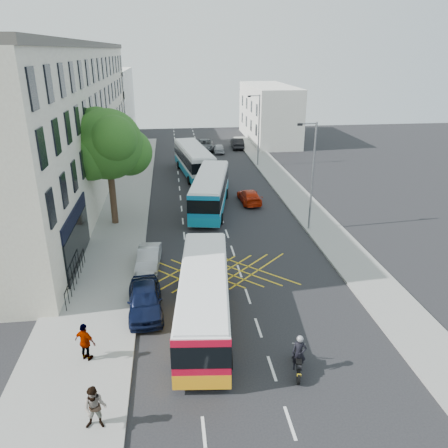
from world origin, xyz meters
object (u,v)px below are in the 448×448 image
object	(u,v)px
motorbike	(299,355)
pedestrian_near	(95,408)
bus_near	(204,298)
red_hatchback	(249,196)
street_tree	(108,145)
pedestrian_far	(85,342)
parked_car_blue	(145,299)
distant_car_grey	(204,145)
parked_car_silver	(149,258)
distant_car_dark	(237,143)
distant_car_silver	(219,148)
lamp_far	(258,127)
bus_mid	(210,191)
lamp_near	(312,171)
bus_far	(194,160)

from	to	relation	value
motorbike	pedestrian_near	world-z (taller)	pedestrian_near
bus_near	red_hatchback	distance (m)	19.04
street_tree	pedestrian_near	distance (m)	21.13
pedestrian_far	red_hatchback	bearing A→B (deg)	-87.89
bus_near	parked_car_blue	xyz separation A→B (m)	(-2.98, 1.43, -0.75)
distant_car_grey	parked_car_silver	bearing A→B (deg)	-96.42
parked_car_blue	red_hatchback	xyz separation A→B (m)	(8.53, 16.76, -0.15)
distant_car_dark	bus_near	bearing A→B (deg)	81.06
distant_car_silver	distant_car_dark	world-z (taller)	distant_car_dark
lamp_far	motorbike	bearing A→B (deg)	-98.28
lamp_far	parked_car_silver	bearing A→B (deg)	-115.47
distant_car_silver	distant_car_grey	bearing A→B (deg)	-42.79
lamp_far	red_hatchback	bearing A→B (deg)	-104.02
parked_car_silver	bus_near	bearing A→B (deg)	-61.65
motorbike	red_hatchback	world-z (taller)	motorbike
street_tree	bus_near	world-z (taller)	street_tree
parked_car_blue	distant_car_grey	size ratio (longest dim) A/B	0.86
distant_car_silver	pedestrian_far	bearing A→B (deg)	78.92
street_tree	bus_mid	distance (m)	9.55
motorbike	red_hatchback	size ratio (longest dim) A/B	0.50
lamp_near	bus_far	size ratio (longest dim) A/B	0.72
street_tree	distant_car_silver	distance (m)	27.59
parked_car_silver	red_hatchback	world-z (taller)	parked_car_silver
lamp_near	distant_car_dark	distance (m)	30.43
motorbike	distant_car_silver	world-z (taller)	motorbike
motorbike	pedestrian_near	xyz separation A→B (m)	(-8.05, -2.13, 0.16)
street_tree	pedestrian_far	bearing A→B (deg)	-88.15
lamp_far	distant_car_silver	bearing A→B (deg)	115.90
lamp_far	bus_mid	bearing A→B (deg)	-115.86
bus_near	bus_far	distance (m)	28.31
distant_car_dark	pedestrian_near	bearing A→B (deg)	77.41
lamp_near	distant_car_dark	world-z (taller)	lamp_near
parked_car_blue	pedestrian_far	xyz separation A→B (m)	(-2.38, -3.71, 0.31)
bus_near	motorbike	xyz separation A→B (m)	(3.67, -4.03, -0.63)
distant_car_dark	pedestrian_far	world-z (taller)	pedestrian_far
bus_mid	distant_car_dark	xyz separation A→B (m)	(6.08, 24.39, -0.85)
bus_near	pedestrian_near	bearing A→B (deg)	-119.61
bus_mid	pedestrian_near	xyz separation A→B (m)	(-6.30, -23.22, -0.55)
bus_near	distant_car_grey	bearing A→B (deg)	91.14
pedestrian_far	bus_far	bearing A→B (deg)	-71.92
bus_far	motorbike	distance (m)	32.42
bus_far	lamp_near	bearing A→B (deg)	-73.64
bus_far	pedestrian_near	size ratio (longest dim) A/B	6.39
street_tree	parked_car_blue	xyz separation A→B (m)	(2.91, -12.83, -5.55)
bus_mid	distant_car_silver	world-z (taller)	bus_mid
lamp_far	parked_car_silver	xyz separation A→B (m)	(-11.80, -24.76, -3.99)
pedestrian_far	parked_car_silver	bearing A→B (deg)	-74.95
bus_near	pedestrian_near	xyz separation A→B (m)	(-4.38, -6.16, -0.47)
motorbike	parked_car_blue	bearing A→B (deg)	154.82
street_tree	pedestrian_near	xyz separation A→B (m)	(1.51, -20.41, -5.27)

